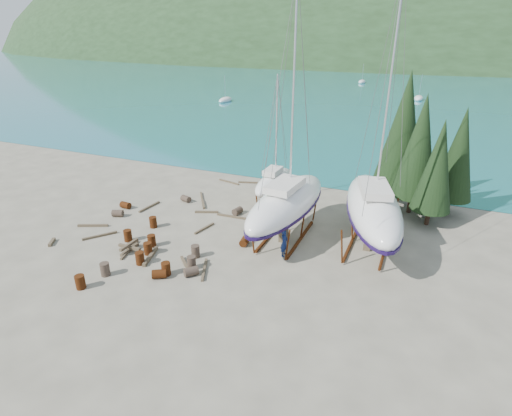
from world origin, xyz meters
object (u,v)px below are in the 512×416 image
at_px(small_sailboat_shore, 274,182).
at_px(large_sailboat_near, 287,202).
at_px(worker, 284,243).
at_px(large_sailboat_far, 373,207).

bearing_deg(small_sailboat_shore, large_sailboat_near, -60.50).
bearing_deg(worker, large_sailboat_near, 18.56).
height_order(large_sailboat_near, small_sailboat_shore, large_sailboat_near).
xyz_separation_m(large_sailboat_near, small_sailboat_shore, (-3.45, 6.46, -1.02)).
xyz_separation_m(large_sailboat_near, large_sailboat_far, (5.94, 1.24, 0.16)).
bearing_deg(large_sailboat_near, worker, -68.28).
bearing_deg(worker, large_sailboat_far, -51.68).
height_order(large_sailboat_near, large_sailboat_far, large_sailboat_far).
height_order(large_sailboat_far, worker, large_sailboat_far).
distance_m(large_sailboat_far, small_sailboat_shore, 10.81).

